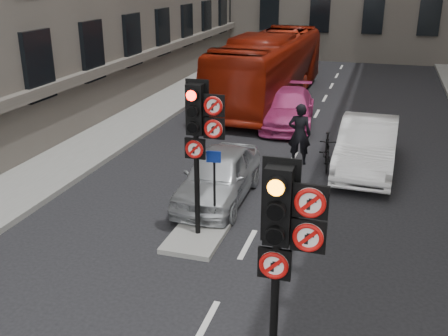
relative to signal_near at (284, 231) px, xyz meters
The scene contains 11 objects.
pavement_left 14.24m from the signal_near, 128.28° to the left, with size 3.00×50.00×0.16m, color gray.
centre_island 5.44m from the signal_near, 123.83° to the left, with size 1.20×2.00×0.12m, color gray.
signal_near is the anchor object (origin of this frame).
signal_far 4.77m from the signal_near, 123.02° to the left, with size 0.91×0.40×3.58m.
car_silver 7.08m from the signal_near, 114.75° to the left, with size 1.64×4.07×1.39m, color #B3B7BB.
car_white 9.88m from the signal_near, 85.05° to the left, with size 1.68×4.81×1.58m, color white.
car_pink 14.26m from the signal_near, 99.71° to the left, with size 1.94×4.77×1.38m, color #C43980.
bus_red 17.99m from the signal_near, 102.82° to the left, with size 2.66×11.35×3.16m, color maroon.
motorcycle 9.68m from the signal_near, 92.11° to the left, with size 0.50×1.78×1.07m, color black.
motorcyclist 9.84m from the signal_near, 97.45° to the left, with size 0.72×0.47×1.97m, color black.
info_sign 5.10m from the signal_near, 118.80° to the left, with size 0.33×0.12×1.94m.
Camera 1 is at (2.53, -5.22, 5.87)m, focal length 42.00 mm.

